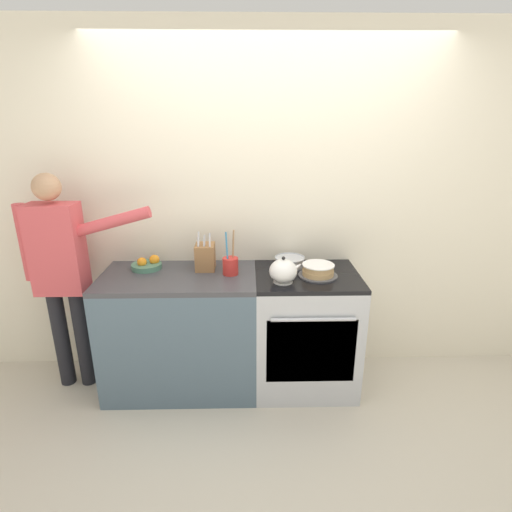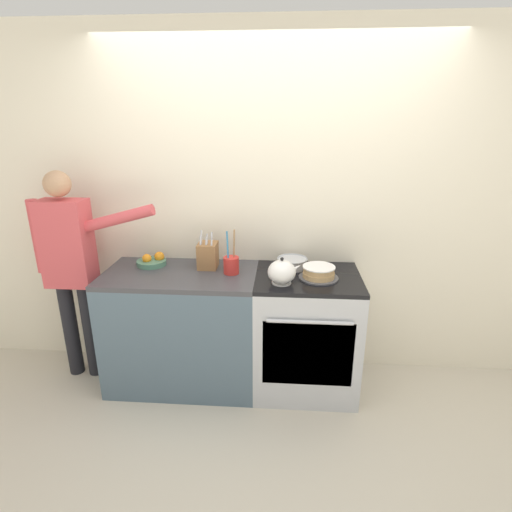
{
  "view_description": "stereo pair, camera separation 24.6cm",
  "coord_description": "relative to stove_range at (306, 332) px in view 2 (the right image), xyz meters",
  "views": [
    {
      "loc": [
        -0.15,
        -2.33,
        1.94
      ],
      "look_at": [
        -0.09,
        0.28,
        1.05
      ],
      "focal_mm": 28.0,
      "sensor_mm": 36.0,
      "label": 1
    },
    {
      "loc": [
        0.1,
        -2.32,
        1.94
      ],
      "look_at": [
        -0.09,
        0.28,
        1.05
      ],
      "focal_mm": 28.0,
      "sensor_mm": 36.0,
      "label": 2
    }
  ],
  "objects": [
    {
      "name": "layer_cake",
      "position": [
        0.07,
        -0.04,
        0.49
      ],
      "size": [
        0.27,
        0.27,
        0.09
      ],
      "color": "#4C4C51",
      "rests_on": "stove_range"
    },
    {
      "name": "utensil_crock",
      "position": [
        -0.55,
        0.02,
        0.52
      ],
      "size": [
        0.11,
        0.11,
        0.33
      ],
      "color": "red",
      "rests_on": "counter_cabinet"
    },
    {
      "name": "ground_plane",
      "position": [
        -0.28,
        -0.3,
        -0.45
      ],
      "size": [
        16.0,
        16.0,
        0.0
      ],
      "primitive_type": "plane",
      "color": "beige"
    },
    {
      "name": "stove_range",
      "position": [
        0.0,
        0.0,
        0.0
      ],
      "size": [
        0.74,
        0.65,
        0.9
      ],
      "color": "#B7BABF",
      "rests_on": "ground_plane"
    },
    {
      "name": "tea_kettle",
      "position": [
        -0.18,
        -0.14,
        0.53
      ],
      "size": [
        0.23,
        0.19,
        0.18
      ],
      "color": "white",
      "rests_on": "stove_range"
    },
    {
      "name": "fruit_bowl",
      "position": [
        -1.17,
        0.14,
        0.48
      ],
      "size": [
        0.22,
        0.22,
        0.1
      ],
      "color": "#4C7F66",
      "rests_on": "counter_cabinet"
    },
    {
      "name": "knife_block",
      "position": [
        -0.73,
        0.12,
        0.55
      ],
      "size": [
        0.14,
        0.16,
        0.29
      ],
      "color": "olive",
      "rests_on": "counter_cabinet"
    },
    {
      "name": "person_baker",
      "position": [
        -1.74,
        0.03,
        0.51
      ],
      "size": [
        0.92,
        0.2,
        1.61
      ],
      "rotation": [
        0.0,
        0.0,
        0.21
      ],
      "color": "black",
      "rests_on": "ground_plane"
    },
    {
      "name": "counter_cabinet",
      "position": [
        -0.92,
        0.0,
        -0.0
      ],
      "size": [
        1.1,
        0.62,
        0.9
      ],
      "color": "#4C6070",
      "rests_on": "ground_plane"
    },
    {
      "name": "wall_back",
      "position": [
        -0.28,
        0.33,
        0.85
      ],
      "size": [
        8.0,
        0.04,
        2.6
      ],
      "color": "silver",
      "rests_on": "ground_plane"
    },
    {
      "name": "mixing_bowl",
      "position": [
        -0.11,
        0.16,
        0.49
      ],
      "size": [
        0.22,
        0.22,
        0.08
      ],
      "color": "#B7BABF",
      "rests_on": "stove_range"
    }
  ]
}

